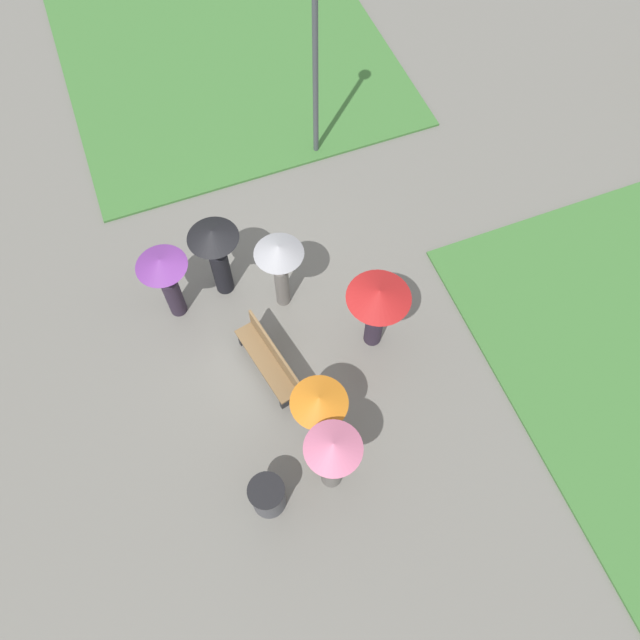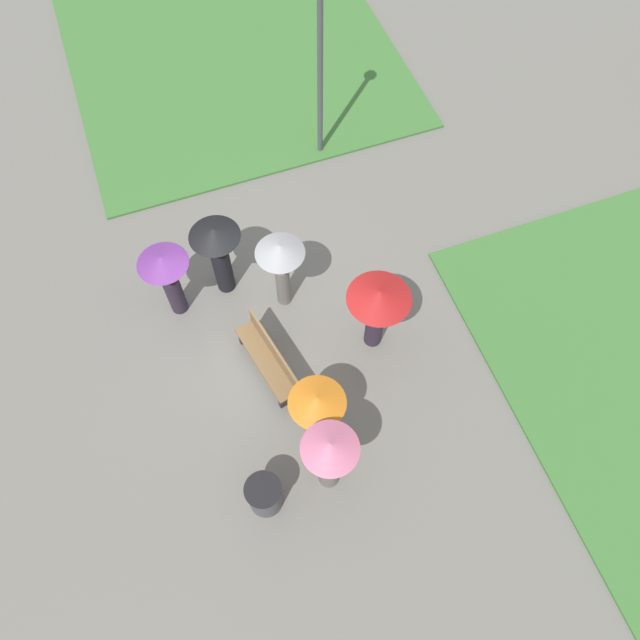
% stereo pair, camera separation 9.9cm
% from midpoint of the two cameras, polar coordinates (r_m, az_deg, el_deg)
% --- Properties ---
extents(ground_plane, '(90.00, 90.00, 0.00)m').
position_cam_midpoint_polar(ground_plane, '(12.79, -6.13, 1.02)').
color(ground_plane, slate).
extents(lawn_patch_near, '(8.60, 8.20, 0.06)m').
position_cam_midpoint_polar(lawn_patch_near, '(17.93, -8.81, 22.90)').
color(lawn_patch_near, '#427A38').
rests_on(lawn_patch_near, ground_plane).
extents(park_bench, '(1.81, 0.77, 0.90)m').
position_cam_midpoint_polar(park_bench, '(11.73, -4.83, -3.53)').
color(park_bench, brown).
rests_on(park_bench, ground_plane).
extents(lamp_post, '(0.32, 0.32, 4.44)m').
position_cam_midpoint_polar(lamp_post, '(13.37, -0.67, 23.63)').
color(lamp_post, '#474C51').
rests_on(lamp_post, ground_plane).
extents(trash_bin, '(0.63, 0.63, 0.86)m').
position_cam_midpoint_polar(trash_bin, '(10.95, -5.06, -15.75)').
color(trash_bin, '#4C4C51').
rests_on(trash_bin, ground_plane).
extents(crowd_person_red, '(1.17, 1.17, 1.84)m').
position_cam_midpoint_polar(crowd_person_red, '(11.23, 5.04, 1.49)').
color(crowd_person_red, '#2D2333').
rests_on(crowd_person_red, ground_plane).
extents(crowd_person_orange, '(0.97, 0.97, 1.72)m').
position_cam_midpoint_polar(crowd_person_orange, '(10.47, -0.35, -8.03)').
color(crowd_person_orange, '#282D47').
rests_on(crowd_person_orange, ground_plane).
extents(crowd_person_grey, '(0.93, 0.93, 1.91)m').
position_cam_midpoint_polar(crowd_person_grey, '(11.66, -3.95, 5.31)').
color(crowd_person_grey, slate).
rests_on(crowd_person_grey, ground_plane).
extents(crowd_person_pink, '(0.94, 0.94, 1.99)m').
position_cam_midpoint_polar(crowd_person_pink, '(10.16, 0.88, -12.37)').
color(crowd_person_pink, slate).
rests_on(crowd_person_pink, ground_plane).
extents(crowd_person_black, '(0.97, 0.97, 1.94)m').
position_cam_midpoint_polar(crowd_person_black, '(12.08, -9.67, 6.18)').
color(crowd_person_black, black).
rests_on(crowd_person_black, ground_plane).
extents(crowd_person_purple, '(0.96, 0.96, 1.82)m').
position_cam_midpoint_polar(crowd_person_purple, '(12.00, -14.14, 3.87)').
color(crowd_person_purple, '#2D2333').
rests_on(crowd_person_purple, ground_plane).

